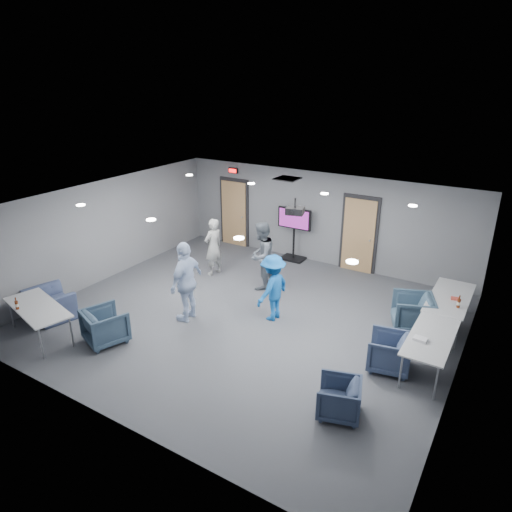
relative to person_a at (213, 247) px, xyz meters
The scene contains 29 objects.
floor 2.80m from the person_a, 37.24° to the right, with size 9.00×9.00×0.00m, color #3E4046.
ceiling 3.28m from the person_a, 37.24° to the right, with size 9.00×9.00×0.00m, color silver.
wall_back 3.24m from the person_a, 48.03° to the left, with size 9.00×0.02×2.70m, color slate.
wall_front 6.04m from the person_a, 69.20° to the right, with size 9.00×0.02×2.70m, color slate.
wall_left 2.92m from the person_a, 145.50° to the right, with size 0.02×8.00×2.70m, color slate.
wall_right 6.85m from the person_a, 13.75° to the right, with size 0.02×8.00×2.70m, color slate.
door_left 2.50m from the person_a, 110.33° to the left, with size 1.06×0.17×2.24m.
door_right 4.08m from the person_a, 34.92° to the left, with size 1.06×0.17×2.24m.
exit_sign 2.96m from the person_a, 110.50° to the left, with size 0.32×0.08×0.16m.
hvac_diffuser 2.75m from the person_a, 35.69° to the left, with size 0.60×0.60×0.03m, color black.
downlights 3.27m from the person_a, 37.24° to the right, with size 6.18×3.78×0.02m.
person_a is the anchor object (origin of this frame).
person_b 1.58m from the person_a, ahead, with size 0.87×0.68×1.80m, color slate.
person_c 2.56m from the person_a, 67.10° to the right, with size 1.10×0.46×1.87m, color silver.
person_d 2.97m from the person_a, 26.93° to the right, with size 1.01×0.58×1.56m, color #1959A7.
chair_right_a 5.50m from the person_a, ahead, with size 0.83×0.85×0.78m, color #374D60.
chair_right_b 5.81m from the person_a, 18.84° to the right, with size 0.76×0.78×0.71m, color #394663.
chair_right_c 6.29m from the person_a, 34.73° to the right, with size 0.68×0.70×0.64m, color #323E57.
chair_front_a 4.05m from the person_a, 87.76° to the right, with size 0.80×0.82×0.75m, color #324557.
chair_front_b 4.37m from the person_a, 113.53° to the right, with size 1.03×0.90×0.67m, color #3E4A6C.
table_right_a 6.15m from the person_a, ahead, with size 0.81×1.95×0.73m.
table_right_b 6.33m from the person_a, 14.03° to the right, with size 0.76×1.83×0.73m.
table_front_left 4.77m from the person_a, 104.19° to the right, with size 1.98×1.19×0.73m.
bottle_front 5.10m from the person_a, 106.10° to the right, with size 0.07×0.07×0.26m.
bottle_right 6.36m from the person_a, ahead, with size 0.07×0.07×0.28m.
snack_box 6.26m from the person_a, ahead, with size 0.18×0.12×0.04m, color #C23F30.
wrapper 6.25m from the person_a, 16.56° to the right, with size 0.24×0.16×0.05m, color silver.
tv_stand 2.55m from the person_a, 56.31° to the left, with size 1.05×0.50×1.61m.
projector 3.23m from the person_a, 11.46° to the right, with size 0.46×0.42×0.37m.
Camera 1 is at (5.02, -7.83, 5.26)m, focal length 32.00 mm.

